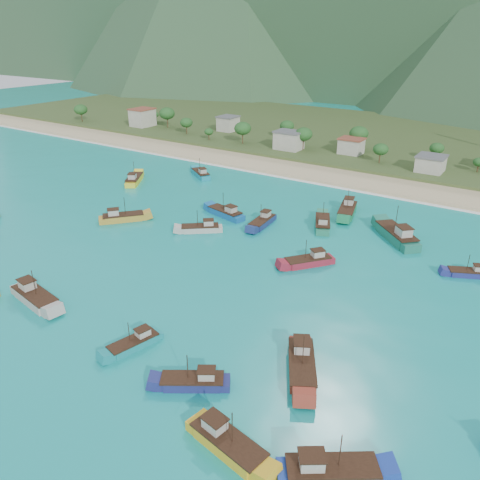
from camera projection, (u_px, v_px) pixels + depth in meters
The scene contains 23 objects.
ground at pixel (154, 281), 83.83m from camera, with size 600.00×600.00×0.00m, color #0D958D.
beach at pixel (332, 176), 143.74m from camera, with size 400.00×18.00×1.20m, color beige.
land at pixel (393, 140), 190.01m from camera, with size 400.00×110.00×2.40m, color #385123.
surf_line at pixel (319, 184), 136.54m from camera, with size 400.00×2.50×0.08m, color white.
village at pixel (401, 152), 152.48m from camera, with size 214.41×24.66×7.31m.
vegetation at pixel (324, 139), 166.75m from camera, with size 273.31×25.75×8.99m.
boat_0 at pixel (330, 472), 46.92m from camera, with size 10.31×8.47×6.16m.
boat_1 at pixel (201, 229), 104.20m from camera, with size 8.92×7.96×5.47m.
boat_4 at pixel (309, 262), 89.43m from camera, with size 8.30×9.45×5.77m.
boat_5 at pixel (322, 224), 106.48m from camera, with size 7.20×10.78×6.18m.
boat_7 at pixel (469, 274), 85.47m from camera, with size 8.20×5.52×4.70m.
boat_9 at pixel (226, 213), 112.64m from camera, with size 10.87×5.33×6.17m.
boat_10 at pixel (302, 365), 61.69m from camera, with size 8.22×11.19×6.50m.
boat_11 at pixel (35, 298), 77.22m from camera, with size 11.58×4.98×6.62m.
boat_13 at pixel (134, 344), 66.37m from camera, with size 4.33×8.51×4.83m.
boat_14 at pixel (134, 180), 137.34m from camera, with size 8.68×11.01×6.50m.
boat_17 at pixel (347, 211), 113.85m from camera, with size 6.13×12.04×6.83m.
boat_20 at pixel (397, 236), 99.72m from camera, with size 12.19×12.23×7.88m.
boat_21 at pixel (227, 444), 50.14m from camera, with size 10.60×4.75×6.04m.
boat_24 at pixel (122, 218), 109.91m from camera, with size 9.12×9.98×6.18m.
boat_25 at pixel (262, 222), 107.59m from camera, with size 3.68×9.89×5.72m.
boat_28 at pixel (201, 174), 143.05m from camera, with size 10.02×8.07×5.95m.
boat_31 at pixel (194, 383), 59.02m from camera, with size 8.89×7.08×5.26m.
Camera 1 is at (53.45, -52.48, 41.35)m, focal length 35.00 mm.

